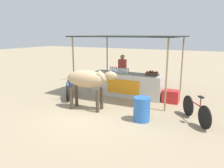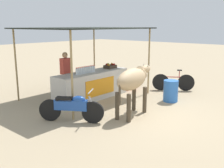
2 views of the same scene
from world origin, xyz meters
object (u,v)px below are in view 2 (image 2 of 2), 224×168
object	(u,v)px
cow	(133,81)
motorcycle_parked	(72,107)
vendor_behind_counter	(66,75)
bicycle_leaning	(173,82)
water_barrel	(171,91)
stall_counter	(92,85)
fruit_crate	(110,66)
cooler_box	(126,83)

from	to	relation	value
cow	motorcycle_parked	size ratio (longest dim) A/B	1.18
vendor_behind_counter	bicycle_leaning	xyz separation A→B (m)	(3.50, -2.41, -0.50)
cow	bicycle_leaning	distance (m)	3.56
water_barrel	stall_counter	bearing A→B (deg)	122.49
cow	water_barrel	bearing A→B (deg)	-4.16
stall_counter	motorcycle_parked	distance (m)	2.40
fruit_crate	bicycle_leaning	world-z (taller)	fruit_crate
fruit_crate	cow	bearing A→B (deg)	-125.00
vendor_behind_counter	water_barrel	bearing A→B (deg)	-56.32
fruit_crate	stall_counter	bearing A→B (deg)	-176.95
bicycle_leaning	vendor_behind_counter	bearing A→B (deg)	145.52
fruit_crate	motorcycle_parked	distance (m)	3.40
fruit_crate	motorcycle_parked	world-z (taller)	fruit_crate
water_barrel	cow	distance (m)	2.11
cooler_box	vendor_behind_counter	bearing A→B (deg)	160.75
water_barrel	motorcycle_parked	bearing A→B (deg)	163.25
vendor_behind_counter	cooler_box	world-z (taller)	vendor_behind_counter
stall_counter	fruit_crate	size ratio (longest dim) A/B	6.82
cooler_box	stall_counter	bearing A→B (deg)	177.02
water_barrel	motorcycle_parked	distance (m)	3.67
vendor_behind_counter	bicycle_leaning	bearing A→B (deg)	-34.48
bicycle_leaning	water_barrel	bearing A→B (deg)	-155.41
cooler_box	fruit_crate	bearing A→B (deg)	169.54
vendor_behind_counter	water_barrel	xyz separation A→B (m)	(2.05, -3.07, -0.48)
fruit_crate	cow	xyz separation A→B (m)	(-1.56, -2.23, -0.00)
cow	vendor_behind_counter	bearing A→B (deg)	90.93
water_barrel	bicycle_leaning	world-z (taller)	bicycle_leaning
water_barrel	cow	size ratio (longest dim) A/B	0.40
stall_counter	motorcycle_parked	xyz separation A→B (m)	(-2.04, -1.26, -0.05)
vendor_behind_counter	cow	world-z (taller)	vendor_behind_counter
bicycle_leaning	cooler_box	bearing A→B (deg)	124.51
cow	motorcycle_parked	bearing A→B (deg)	148.94
stall_counter	vendor_behind_counter	size ratio (longest dim) A/B	1.82
cooler_box	cow	xyz separation A→B (m)	(-2.39, -2.08, 0.79)
cooler_box	bicycle_leaning	world-z (taller)	bicycle_leaning
water_barrel	cooler_box	bearing A→B (deg)	80.14
cooler_box	bicycle_leaning	distance (m)	1.89
cow	bicycle_leaning	world-z (taller)	cow
cooler_box	motorcycle_parked	xyz separation A→B (m)	(-3.90, -1.17, 0.19)
fruit_crate	cooler_box	distance (m)	1.15
cooler_box	bicycle_leaning	xyz separation A→B (m)	(1.07, -1.56, 0.11)
bicycle_leaning	motorcycle_parked	bearing A→B (deg)	175.50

